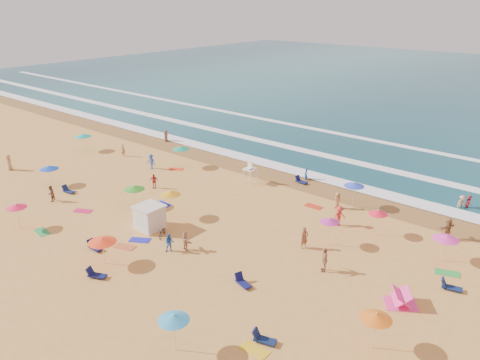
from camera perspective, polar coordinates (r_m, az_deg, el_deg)
The scene contains 13 objects.
ground at distance 41.30m, azimuth -2.28°, elevation -5.21°, with size 220.00×220.00×0.00m, color gold.
ocean at distance 115.55m, azimuth 27.23°, elevation 9.87°, with size 220.00×140.00×0.18m, color #0C4756.
wet_sand at distance 50.45m, azimuth 7.24°, elevation -0.27°, with size 220.00×220.00×0.00m, color olive.
surf_foam at distance 57.63m, azimuth 12.03°, elevation 2.31°, with size 200.00×18.70×0.05m.
cabana at distance 40.57m, azimuth -10.95°, elevation -4.55°, with size 2.00×2.00×2.00m, color silver.
cabana_roof at distance 40.12m, azimuth -11.06°, elevation -3.19°, with size 2.20×2.20×0.12m, color silver.
bicycle at distance 39.34m, azimuth -9.44°, elevation -6.29°, with size 0.53×1.52×0.80m, color black.
lifeguard_stand at distance 49.57m, azimuth 1.23°, elevation 0.80°, with size 1.20×1.20×2.10m, color white, non-canonical shape.
beach_umbrellas at distance 38.50m, azimuth 0.17°, elevation -3.72°, with size 55.58×26.04×0.79m.
loungers at distance 35.53m, azimuth 1.37°, elevation -9.63°, with size 48.83×25.34×0.34m.
towels at distance 39.15m, azimuth -2.81°, elevation -6.78°, with size 42.13×20.11×0.03m.
popup_tents at distance 36.10m, azimuth 27.15°, elevation -10.93°, with size 9.09×12.11×1.20m.
beachgoers at distance 44.65m, azimuth 1.42°, elevation -1.94°, with size 44.96×24.98×2.13m.
Camera 1 is at (24.85, -27.32, 18.48)m, focal length 35.00 mm.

